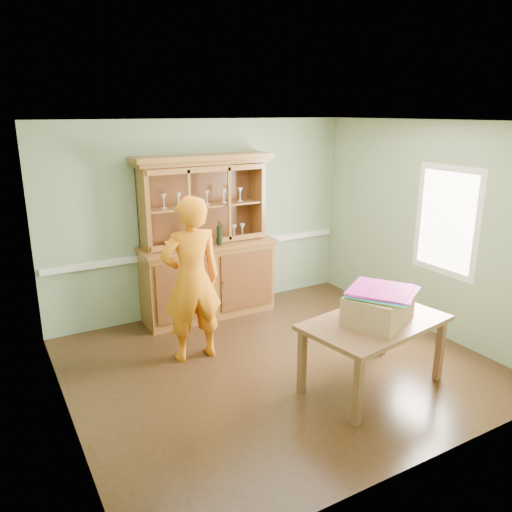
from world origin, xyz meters
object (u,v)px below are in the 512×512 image
china_hutch (207,261)px  dining_table (374,328)px  cardboard_box (378,308)px  person (192,280)px

china_hutch → dining_table: (0.70, -2.61, -0.13)m
china_hutch → dining_table: size_ratio=1.40×
china_hutch → cardboard_box: bearing=-75.6°
person → cardboard_box: bearing=134.6°
china_hutch → person: bearing=-121.7°
cardboard_box → person: person is taller
china_hutch → person: (-0.68, -1.10, 0.18)m
dining_table → person: bearing=123.3°
person → dining_table: bearing=135.8°
china_hutch → cardboard_box: 2.74m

